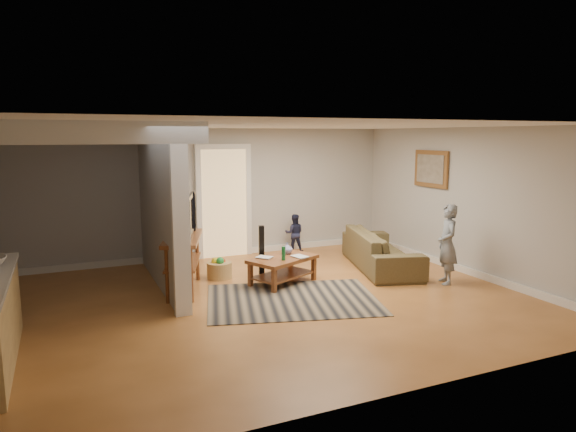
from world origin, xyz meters
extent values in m
plane|color=brown|center=(0.00, 0.00, 0.00)|extent=(7.50, 7.50, 0.00)
cube|color=#B5B2AD|center=(0.00, 3.00, 1.25)|extent=(7.50, 0.04, 2.50)
cube|color=#B5B2AD|center=(3.75, 0.00, 1.25)|extent=(0.04, 6.00, 2.50)
cube|color=white|center=(0.00, 0.00, 2.50)|extent=(7.50, 6.00, 0.04)
cube|color=#B5B2AD|center=(-1.20, 1.45, 1.25)|extent=(0.15, 3.10, 2.50)
cube|color=white|center=(-1.20, -0.10, 1.25)|extent=(0.22, 0.10, 2.50)
cube|color=white|center=(0.00, 2.97, 0.06)|extent=(7.50, 0.04, 0.12)
cube|color=white|center=(3.72, 0.00, 0.06)|extent=(0.04, 6.00, 0.12)
cube|color=#D8B272|center=(0.30, 2.94, 1.05)|extent=(0.90, 0.06, 2.10)
cube|color=black|center=(-1.11, 0.80, 1.85)|extent=(0.03, 0.40, 0.34)
cube|color=black|center=(-1.11, 1.30, 1.85)|extent=(0.03, 0.40, 0.34)
cube|color=black|center=(-1.11, 1.80, 1.85)|extent=(0.03, 0.40, 0.34)
cube|color=brown|center=(3.71, 1.00, 1.75)|extent=(0.04, 0.90, 0.68)
cube|color=black|center=(0.39, -0.10, 0.01)|extent=(2.83, 2.37, 0.01)
imported|color=#3F3B1F|center=(2.60, 0.92, 0.00)|extent=(1.51, 2.44, 0.66)
cube|color=#5F2C16|center=(0.60, 0.74, 0.40)|extent=(1.26, 1.04, 0.05)
cube|color=silver|center=(0.60, 0.74, 0.40)|extent=(0.78, 0.63, 0.02)
cube|color=#5F2C16|center=(0.60, 0.74, 0.14)|extent=(1.14, 0.92, 0.03)
cube|color=#5F2C16|center=(0.27, 0.31, 0.20)|extent=(0.08, 0.08, 0.40)
cube|color=#5F2C16|center=(1.14, 0.71, 0.20)|extent=(0.08, 0.08, 0.40)
cube|color=#5F2C16|center=(0.06, 0.77, 0.20)|extent=(0.08, 0.08, 0.40)
cube|color=#5F2C16|center=(0.93, 1.17, 0.20)|extent=(0.08, 0.08, 0.40)
imported|color=navy|center=(0.76, 0.93, 0.43)|extent=(0.24, 0.24, 0.19)
cylinder|color=#16602D|center=(0.53, 0.56, 0.54)|extent=(0.06, 0.06, 0.22)
imported|color=#998C4C|center=(0.24, 0.75, 0.43)|extent=(0.30, 0.30, 0.02)
imported|color=#66594C|center=(0.76, 0.61, 0.43)|extent=(0.26, 0.31, 0.02)
cube|color=#5F2C16|center=(-0.95, 0.99, 0.82)|extent=(0.90, 1.44, 0.06)
cube|color=#5F2C16|center=(-0.95, 0.99, 0.45)|extent=(0.81, 1.31, 0.03)
cylinder|color=#5F2C16|center=(-1.29, 0.48, 0.42)|extent=(0.06, 0.06, 0.83)
cylinder|color=#5F2C16|center=(-0.93, 1.59, 0.42)|extent=(0.06, 0.06, 0.83)
cylinder|color=#5F2C16|center=(-0.97, 0.38, 0.42)|extent=(0.06, 0.06, 0.83)
cylinder|color=#5F2C16|center=(-0.61, 1.49, 0.42)|extent=(0.06, 0.06, 0.83)
imported|color=black|center=(-0.93, 0.98, 0.85)|extent=(0.48, 1.08, 0.63)
cylinder|color=white|center=(-1.00, 0.47, 0.95)|extent=(0.11, 0.11, 0.20)
cube|color=black|center=(0.40, 1.18, 0.44)|extent=(0.11, 0.11, 0.89)
cube|color=black|center=(-0.67, 2.70, 0.55)|extent=(0.13, 0.13, 1.09)
cylinder|color=#AB844A|center=(-0.25, 1.44, 0.14)|extent=(0.42, 0.42, 0.27)
sphere|color=red|center=(-0.20, 1.48, 0.27)|extent=(0.13, 0.13, 0.13)
sphere|color=yellow|center=(-0.31, 1.46, 0.29)|extent=(0.13, 0.13, 0.13)
sphere|color=#238F3B|center=(-0.25, 1.39, 0.31)|extent=(0.13, 0.13, 0.13)
imported|color=gray|center=(3.00, -0.34, 0.00)|extent=(0.47, 0.55, 1.29)
imported|color=#1D213E|center=(1.70, 2.70, 0.00)|extent=(0.47, 0.42, 0.78)
camera|label=1|loc=(-2.58, -6.63, 2.36)|focal=32.00mm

